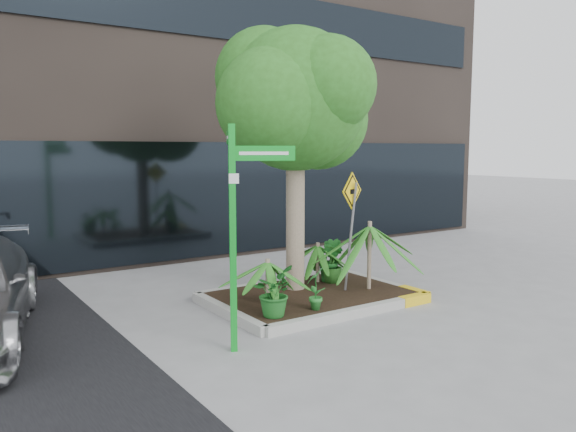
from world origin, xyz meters
TOP-DOWN VIEW (x-y plane):
  - ground at (0.00, 0.00)m, footprint 80.00×80.00m
  - planter at (0.23, 0.27)m, footprint 3.35×2.36m
  - tree at (0.14, 0.71)m, footprint 3.07×2.72m
  - palm_front at (1.18, -0.03)m, footprint 1.32×1.32m
  - palm_left at (-0.80, 0.10)m, footprint 0.81×0.81m
  - palm_back at (0.74, 0.85)m, footprint 0.81×0.81m
  - shrub_a at (-1.05, -0.44)m, footprint 0.90×0.90m
  - shrub_b at (0.94, 0.70)m, footprint 0.54×0.54m
  - shrub_c at (-0.34, -0.53)m, footprint 0.49×0.49m
  - shrub_d at (0.94, 0.73)m, footprint 0.61×0.61m
  - street_sign_post at (-1.93, -0.99)m, footprint 0.78×1.06m
  - cattle_sign at (0.80, 0.01)m, footprint 0.59×0.25m

SIDE VIEW (x-z plane):
  - ground at x=0.00m, z-range 0.00..0.00m
  - planter at x=0.23m, z-range 0.03..0.18m
  - shrub_c at x=-0.34m, z-range 0.15..0.81m
  - shrub_b at x=0.94m, z-range 0.15..0.83m
  - shrub_a at x=-1.05m, z-range 0.15..0.86m
  - shrub_d at x=0.94m, z-range 0.15..0.97m
  - palm_back at x=0.74m, z-range 0.37..1.27m
  - palm_left at x=-0.80m, z-range 0.37..1.27m
  - palm_front at x=1.18m, z-range 0.51..1.98m
  - cattle_sign at x=0.80m, z-range 0.51..2.52m
  - street_sign_post at x=-1.93m, z-range 0.34..3.19m
  - tree at x=0.14m, z-range 1.06..5.66m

